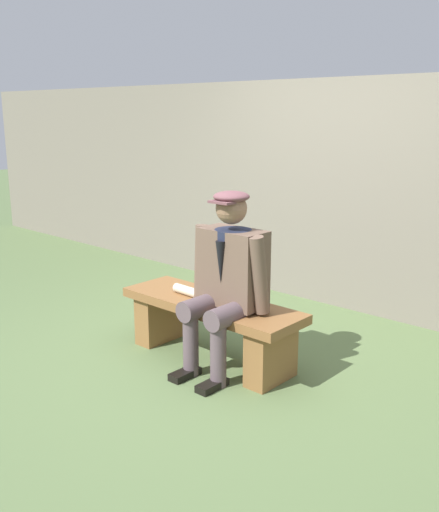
{
  "coord_description": "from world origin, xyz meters",
  "views": [
    {
      "loc": [
        -2.77,
        2.98,
        1.81
      ],
      "look_at": [
        -0.08,
        0.0,
        0.81
      ],
      "focal_mm": 40.8,
      "sensor_mm": 36.0,
      "label": 1
    }
  ],
  "objects": [
    {
      "name": "ground_plane",
      "position": [
        0.0,
        0.0,
        0.0
      ],
      "size": [
        30.0,
        30.0,
        0.0
      ],
      "primitive_type": "plane",
      "color": "#566B40"
    },
    {
      "name": "bench",
      "position": [
        0.0,
        0.0,
        0.3
      ],
      "size": [
        1.46,
        0.47,
        0.46
      ],
      "color": "brown",
      "rests_on": "ground"
    },
    {
      "name": "rolled_magazine",
      "position": [
        0.2,
        0.03,
        0.5
      ],
      "size": [
        0.28,
        0.08,
        0.07
      ],
      "primitive_type": "cylinder",
      "rotation": [
        0.0,
        1.57,
        -0.04
      ],
      "color": "beige",
      "rests_on": "bench"
    },
    {
      "name": "stadium_wall",
      "position": [
        0.0,
        -1.81,
        1.05
      ],
      "size": [
        12.0,
        0.24,
        2.11
      ],
      "primitive_type": "cube",
      "color": "slate",
      "rests_on": "ground"
    },
    {
      "name": "seated_man",
      "position": [
        -0.21,
        0.06,
        0.71
      ],
      "size": [
        0.65,
        0.61,
        1.29
      ],
      "color": "brown",
      "rests_on": "ground"
    }
  ]
}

